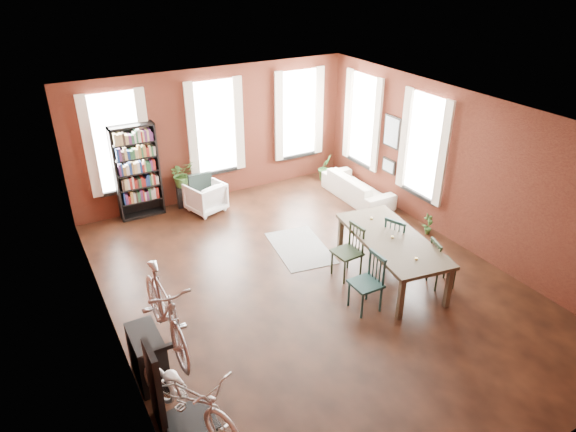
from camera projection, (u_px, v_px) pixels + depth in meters
room at (307, 164)px, 9.23m from camera, size 9.00×9.04×3.22m
dining_table at (390, 257)px, 9.65m from camera, size 1.49×2.63×0.85m
dining_chair_a at (366, 283)px, 8.73m from camera, size 0.49×0.49×1.05m
dining_chair_b at (347, 252)px, 9.63m from camera, size 0.51×0.51×1.04m
dining_chair_c at (443, 263)px, 9.39m from camera, size 0.54×0.54×0.94m
dining_chair_d at (398, 240)px, 10.02m from camera, size 0.63×0.63×1.04m
bookshelf at (137, 172)px, 11.59m from camera, size 1.00×0.32×2.20m
white_armchair at (205, 196)px, 12.12m from camera, size 0.95×0.92×0.80m
cream_sofa at (358, 183)px, 12.73m from camera, size 0.61×2.08×0.81m
striped_rug at (300, 248)px, 10.76m from camera, size 1.27×1.80×0.01m
bike_trainer at (191, 425)px, 6.66m from camera, size 0.66×0.66×0.18m
bike_wall_rack at (156, 389)px, 6.47m from camera, size 0.16×0.60×1.30m
console_table at (148, 357)px, 7.34m from camera, size 0.40×0.80×0.80m
plant_stand at (183, 196)px, 12.41m from camera, size 0.31×0.31×0.52m
plant_by_sofa at (325, 174)px, 13.88m from camera, size 0.57×0.79×0.32m
plant_small at (427, 230)px, 11.26m from camera, size 0.30×0.51×0.17m
bicycle_floor at (186, 371)px, 6.20m from camera, size 0.92×1.09×1.75m
bicycle_hung at (161, 287)px, 5.89m from camera, size 0.47×1.00×1.66m
plant_on_stand at (182, 177)px, 12.20m from camera, size 0.69×0.74×0.49m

